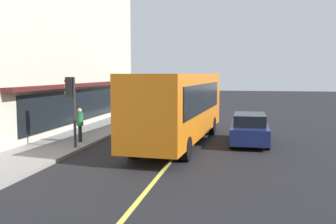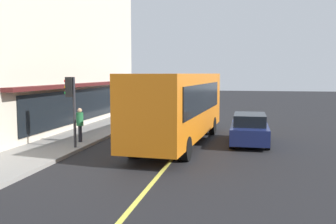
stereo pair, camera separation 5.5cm
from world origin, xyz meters
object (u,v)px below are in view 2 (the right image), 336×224
(traffic_light, at_px, (71,95))
(bus, at_px, (179,104))
(pedestrian_mid_block, at_px, (80,122))
(car_navy, at_px, (249,129))

(traffic_light, bearing_deg, bus, -61.18)
(bus, relative_size, pedestrian_mid_block, 6.77)
(bus, bearing_deg, pedestrian_mid_block, 103.49)
(bus, distance_m, traffic_light, 5.23)
(bus, distance_m, car_navy, 3.71)
(traffic_light, relative_size, pedestrian_mid_block, 1.92)
(bus, height_order, pedestrian_mid_block, bus)
(bus, xyz_separation_m, pedestrian_mid_block, (-1.14, 4.77, -0.84))
(traffic_light, xyz_separation_m, pedestrian_mid_block, (1.37, 0.21, -1.39))
(car_navy, bearing_deg, bus, 102.15)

